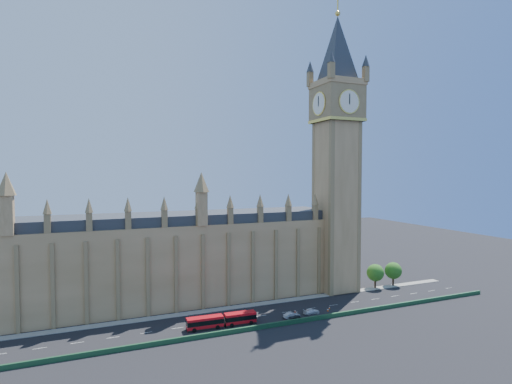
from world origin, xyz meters
name	(u,v)px	position (x,y,z in m)	size (l,w,h in m)	color
ground	(249,318)	(0.00, 0.00, 0.00)	(400.00, 400.00, 0.00)	black
palace_westminster	(147,260)	(-25.00, 22.00, 13.86)	(120.00, 20.00, 28.00)	#957448
elizabeth_tower	(337,133)	(38.00, 13.99, 54.56)	(20.59, 20.59, 105.00)	#957448
bridge_parapet	(261,327)	(0.00, -9.00, 0.60)	(160.00, 0.60, 1.20)	#1E4C2D
kerb_north	(237,307)	(0.00, 9.50, 0.08)	(160.00, 3.00, 0.16)	gray
tree_east_near	(376,272)	(52.22, 10.08, 5.64)	(6.00, 6.00, 8.50)	#382619
tree_east_far	(394,270)	(60.22, 10.08, 5.64)	(6.00, 6.00, 8.50)	#382619
red_bus	(222,320)	(-9.00, -3.54, 1.67)	(18.77, 3.65, 3.17)	red
car_grey	(292,315)	(11.20, -4.98, 0.80)	(1.88, 4.68, 1.59)	#42454A
car_silver	(292,315)	(11.06, -4.96, 0.78)	(1.66, 4.76, 1.57)	#9FA0A6
car_white	(311,311)	(17.86, -4.09, 0.71)	(1.99, 4.90, 1.42)	white
cone_a	(295,311)	(14.00, -1.34, 0.37)	(0.47, 0.47, 0.75)	black
cone_b	(328,310)	(23.54, -3.95, 0.37)	(0.60, 0.60, 0.74)	black
cone_c	(329,308)	(24.98, -2.57, 0.34)	(0.48, 0.48, 0.69)	black
cone_d	(297,313)	(14.00, -2.35, 0.33)	(0.54, 0.54, 0.67)	black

